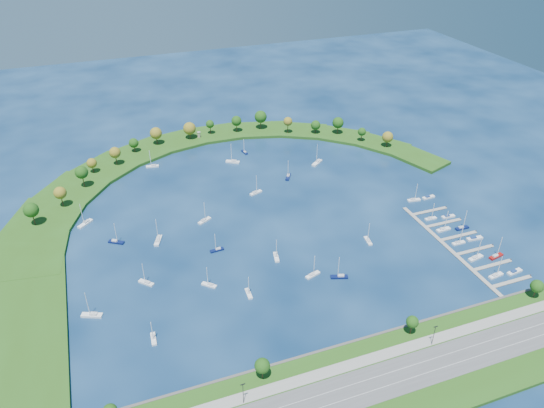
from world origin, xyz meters
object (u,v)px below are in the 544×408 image
object	(u,v)px
moored_boat_14	(153,338)
docked_boat_4	(459,242)
moored_boat_2	(233,161)
moored_boat_8	(317,162)
dock_system	(459,245)
docked_boat_3	(496,256)
moored_boat_4	(146,282)
docked_boat_8	(431,218)
moored_boat_18	(217,249)
docked_boat_2	(476,257)
docked_boat_9	(448,216)
docked_boat_10	(414,199)
docked_boat_11	(428,197)
docked_boat_7	(462,228)
moored_boat_12	(313,274)
moored_boat_0	(85,223)
moored_boat_11	(288,176)
moored_boat_7	(276,256)
moored_boat_9	(244,152)
moored_boat_10	(256,192)
moored_boat_15	(92,315)
moored_boat_1	(204,220)
docked_boat_5	(474,238)
moored_boat_6	(158,240)
docked_boat_0	(496,275)
moored_boat_16	(209,284)
docked_boat_1	(514,272)
moored_boat_3	(152,166)
moored_boat_19	(116,241)
moored_boat_17	(249,293)
moored_boat_13	(339,276)
moored_boat_5	(368,240)
docked_boat_6	(443,229)

from	to	relation	value
moored_boat_14	docked_boat_4	bearing A→B (deg)	97.18
moored_boat_2	moored_boat_8	xyz separation A→B (m)	(53.05, -21.06, 0.03)
dock_system	docked_boat_3	size ratio (longest dim) A/B	6.67
moored_boat_4	docked_boat_8	xyz separation A→B (m)	(158.62, 0.27, -0.03)
moored_boat_18	docked_boat_2	xyz separation A→B (m)	(120.59, -51.46, 0.06)
moored_boat_4	docked_boat_9	distance (m)	169.06
docked_boat_10	docked_boat_11	bearing A→B (deg)	5.63
docked_boat_8	docked_boat_7	bearing A→B (deg)	-52.26
moored_boat_12	moored_boat_0	bearing A→B (deg)	122.08
moored_boat_2	moored_boat_11	world-z (taller)	moored_boat_2
moored_boat_7	docked_boat_2	world-z (taller)	docked_boat_2
moored_boat_9	moored_boat_10	xyz separation A→B (m)	(-10.45, -55.83, 0.05)
moored_boat_15	docked_boat_3	bearing A→B (deg)	-164.82
moored_boat_9	moored_boat_1	bearing A→B (deg)	137.17
moored_boat_1	moored_boat_12	xyz separation A→B (m)	(37.68, -63.94, -0.01)
docked_boat_5	moored_boat_6	bearing A→B (deg)	165.15
docked_boat_0	moored_boat_16	bearing A→B (deg)	155.09
moored_boat_7	docked_boat_1	size ratio (longest dim) A/B	1.35
moored_boat_4	moored_boat_9	distance (m)	144.94
moored_boat_12	moored_boat_18	distance (m)	51.91
moored_boat_3	moored_boat_19	world-z (taller)	moored_boat_19
moored_boat_17	moored_boat_19	distance (m)	81.74
docked_boat_1	docked_boat_3	bearing A→B (deg)	82.99
dock_system	moored_boat_17	xyz separation A→B (m)	(-115.32, 1.90, 0.52)
moored_boat_1	moored_boat_14	world-z (taller)	moored_boat_1
moored_boat_9	moored_boat_18	world-z (taller)	moored_boat_18
docked_boat_7	moored_boat_19	bearing A→B (deg)	163.56
moored_boat_3	moored_boat_19	bearing A→B (deg)	77.12
moored_boat_9	moored_boat_13	distance (m)	144.52
moored_boat_16	docked_boat_11	bearing A→B (deg)	-124.76
moored_boat_1	docked_boat_4	size ratio (longest dim) A/B	1.13
moored_boat_12	docked_boat_4	distance (m)	82.56
moored_boat_5	moored_boat_11	world-z (taller)	moored_boat_11
moored_boat_6	moored_boat_15	world-z (taller)	moored_boat_15
docked_boat_0	docked_boat_1	xyz separation A→B (m)	(10.46, -0.90, -0.28)
moored_boat_2	moored_boat_5	distance (m)	119.28
moored_boat_5	moored_boat_7	size ratio (longest dim) A/B	0.97
moored_boat_6	moored_boat_9	size ratio (longest dim) A/B	1.31
moored_boat_5	moored_boat_10	size ratio (longest dim) A/B	0.92
moored_boat_14	docked_boat_6	size ratio (longest dim) A/B	0.86
moored_boat_1	docked_boat_2	xyz separation A→B (m)	(120.18, -80.13, 0.02)
dock_system	moored_boat_18	xyz separation A→B (m)	(-120.38, 39.03, 0.52)
moored_boat_2	docked_boat_2	distance (m)	166.77
moored_boat_6	docked_boat_8	world-z (taller)	moored_boat_6
moored_boat_4	docked_boat_5	xyz separation A→B (m)	(169.05, -24.04, -0.24)
moored_boat_19	docked_boat_1	xyz separation A→B (m)	(179.12, -91.97, -0.29)
docked_boat_4	docked_boat_7	bearing A→B (deg)	46.10
moored_boat_7	moored_boat_1	bearing A→B (deg)	-137.50
moored_boat_10	docked_boat_1	size ratio (longest dim) A/B	1.42
moored_boat_13	docked_boat_2	xyz separation A→B (m)	(71.07, -10.51, 0.01)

